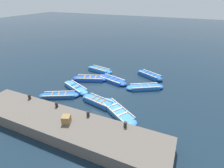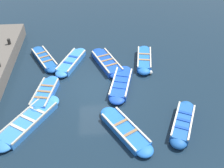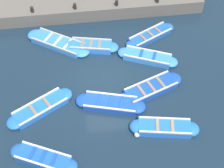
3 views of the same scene
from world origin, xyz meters
name	(u,v)px [view 1 (image 1 of 3)]	position (x,y,z in m)	size (l,w,h in m)	color
ground_plane	(107,87)	(0.00, 0.00, 0.00)	(120.00, 120.00, 0.00)	#162838
boat_mid_row	(117,111)	(-3.41, -2.45, 0.15)	(3.04, 3.94, 0.36)	#3884E0
boat_stern_in	(98,102)	(-2.87, -0.56, 0.18)	(1.46, 3.26, 0.42)	blue
boat_far_corner	(150,75)	(3.86, -3.20, 0.20)	(2.02, 3.18, 0.46)	#1E59AD
boat_alongside	(76,88)	(-1.61, 2.49, 0.17)	(2.06, 3.44, 0.39)	#3884E0
boat_inner_gap	(145,87)	(1.11, -3.39, 0.16)	(2.48, 3.47, 0.37)	blue
boat_outer_right	(100,70)	(2.99, 2.38, 0.20)	(1.34, 3.34, 0.45)	blue
boat_outer_left	(59,95)	(-3.34, 3.02, 0.15)	(2.24, 3.40, 0.35)	#1E59AD
boat_near_quay	(112,80)	(1.27, 0.05, 0.16)	(1.75, 3.61, 0.39)	#1947B7
boat_end_of_row	(90,79)	(0.61, 2.23, 0.18)	(2.13, 3.71, 0.41)	#1947B7
quay_wall	(63,125)	(-6.58, 0.00, 0.43)	(2.75, 13.62, 0.86)	#605951
bollard_north	(125,124)	(-5.56, -3.85, 1.03)	(0.20, 0.20, 0.35)	black
bollard_mid_north	(88,114)	(-5.56, -1.28, 1.03)	(0.20, 0.20, 0.35)	black
bollard_mid_south	(57,105)	(-5.56, 1.28, 1.03)	(0.20, 0.20, 0.35)	black
bollard_south	(29,97)	(-5.56, 3.85, 1.03)	(0.20, 0.20, 0.35)	black
wooden_crate	(66,119)	(-6.67, -0.41, 1.10)	(0.49, 0.49, 0.49)	olive
buoy_orange_near	(111,72)	(3.15, 1.06, 0.13)	(0.26, 0.26, 0.26)	silver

